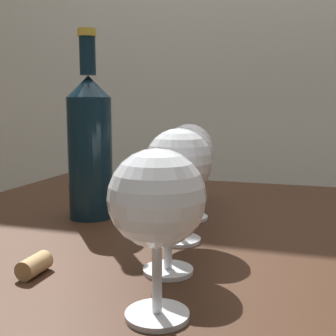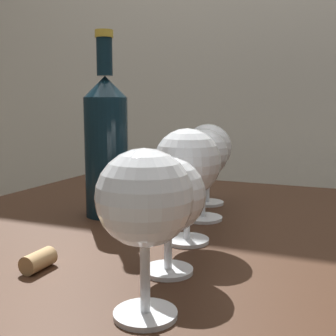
# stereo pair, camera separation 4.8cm
# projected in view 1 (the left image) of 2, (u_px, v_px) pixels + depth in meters

# --- Properties ---
(dining_table) EXTENTS (1.18, 0.83, 0.70)m
(dining_table) POSITION_uv_depth(u_px,v_px,m) (274.00, 294.00, 0.65)
(dining_table) COLOR #382114
(dining_table) RESTS_ON ground_plane
(wine_glass_empty) EXTENTS (0.09, 0.09, 0.15)m
(wine_glass_empty) POSITION_uv_depth(u_px,v_px,m) (157.00, 202.00, 0.37)
(wine_glass_empty) COLOR white
(wine_glass_empty) RESTS_ON dining_table
(wine_glass_port) EXTENTS (0.08, 0.08, 0.13)m
(wine_glass_port) POSITION_uv_depth(u_px,v_px,m) (168.00, 197.00, 0.48)
(wine_glass_port) COLOR white
(wine_glass_port) RESTS_ON dining_table
(wine_glass_white) EXTENTS (0.09, 0.09, 0.16)m
(wine_glass_white) POSITION_uv_depth(u_px,v_px,m) (179.00, 164.00, 0.59)
(wine_glass_white) COLOR white
(wine_glass_white) RESTS_ON dining_table
(wine_glass_merlot) EXTENTS (0.08, 0.08, 0.15)m
(wine_glass_merlot) POSITION_uv_depth(u_px,v_px,m) (189.00, 156.00, 0.71)
(wine_glass_merlot) COLOR white
(wine_glass_merlot) RESTS_ON dining_table
(wine_glass_amber) EXTENTS (0.09, 0.09, 0.15)m
(wine_glass_amber) POSITION_uv_depth(u_px,v_px,m) (189.00, 149.00, 0.82)
(wine_glass_amber) COLOR white
(wine_glass_amber) RESTS_ON dining_table
(wine_bottle) EXTENTS (0.07, 0.07, 0.31)m
(wine_bottle) POSITION_uv_depth(u_px,v_px,m) (90.00, 144.00, 0.72)
(wine_bottle) COLOR #0F232D
(wine_bottle) RESTS_ON dining_table
(cork) EXTENTS (0.02, 0.04, 0.02)m
(cork) POSITION_uv_depth(u_px,v_px,m) (34.00, 265.00, 0.49)
(cork) COLOR tan
(cork) RESTS_ON dining_table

